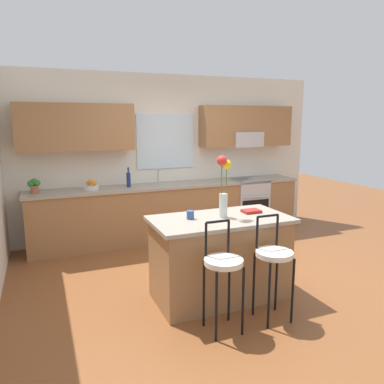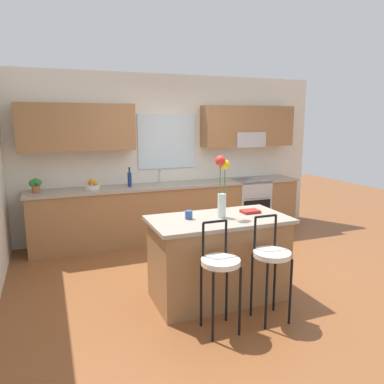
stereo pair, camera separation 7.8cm
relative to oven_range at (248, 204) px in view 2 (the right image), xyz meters
The scene contains 14 objects.
ground_plane 2.25m from the oven_range, 130.36° to the right, with size 14.00×14.00×0.00m, color brown.
back_wall_assembly 1.77m from the oven_range, 167.47° to the left, with size 5.60×0.50×2.70m.
counter_run 1.43m from the oven_range, behind, with size 4.56×0.64×0.92m.
sink_faucet 1.72m from the oven_range, behind, with size 0.02×0.13×0.23m.
oven_range is the anchor object (origin of this frame).
kitchen_island 2.75m from the oven_range, 126.66° to the right, with size 1.50×0.80×0.92m.
bar_stool_near 3.41m from the oven_range, 124.22° to the right, with size 0.36×0.36×1.04m.
bar_stool_middle 3.14m from the oven_range, 115.88° to the right, with size 0.36×0.36×1.04m.
flower_vase 2.85m from the oven_range, 126.17° to the right, with size 0.17×0.11×0.67m.
mug_ceramic 2.94m from the oven_range, 132.66° to the right, with size 0.08×0.08×0.09m, color #33518C.
cookbook 2.51m from the oven_range, 119.66° to the right, with size 0.20×0.15×0.03m, color maroon.
fruit_bowl_oranges 2.76m from the oven_range, behind, with size 0.24×0.24×0.16m.
bottle_olive_oil 2.22m from the oven_range, behind, with size 0.06×0.06×0.31m.
potted_plant_small 3.56m from the oven_range, behind, with size 0.18×0.12×0.22m.
Camera 2 is at (-1.90, -4.04, 1.96)m, focal length 34.80 mm.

